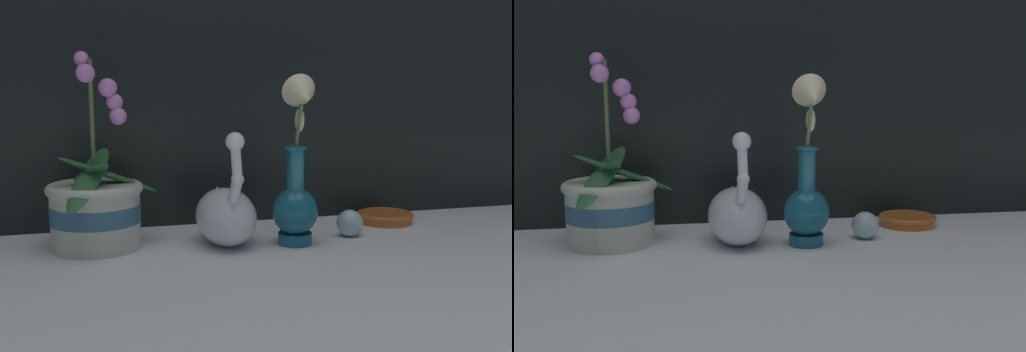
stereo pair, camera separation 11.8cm
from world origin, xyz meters
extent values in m
plane|color=white|center=(0.00, 0.00, 0.00)|extent=(2.80, 2.80, 0.00)
cylinder|color=beige|center=(-0.30, 0.15, 0.06)|extent=(0.16, 0.16, 0.12)
cylinder|color=#386689|center=(-0.30, 0.15, 0.07)|extent=(0.17, 0.17, 0.03)
torus|color=beige|center=(-0.30, 0.15, 0.11)|extent=(0.18, 0.18, 0.02)
cylinder|color=#4C6B3D|center=(-0.30, 0.15, 0.24)|extent=(0.01, 0.02, 0.23)
ellipsoid|color=#2D6038|center=(-0.27, 0.16, 0.14)|extent=(0.20, 0.09, 0.09)
ellipsoid|color=#2D6038|center=(-0.31, 0.18, 0.14)|extent=(0.10, 0.20, 0.07)
ellipsoid|color=#2D6038|center=(-0.31, 0.12, 0.14)|extent=(0.11, 0.20, 0.10)
sphere|color=#C67AD1|center=(-0.31, 0.15, 0.35)|extent=(0.03, 0.03, 0.03)
sphere|color=#C67AD1|center=(-0.31, 0.13, 0.32)|extent=(0.03, 0.03, 0.03)
sphere|color=#C67AD1|center=(-0.27, 0.14, 0.30)|extent=(0.03, 0.03, 0.03)
sphere|color=#C67AD1|center=(-0.26, 0.14, 0.27)|extent=(0.03, 0.03, 0.03)
sphere|color=#C67AD1|center=(-0.25, 0.14, 0.25)|extent=(0.03, 0.03, 0.03)
ellipsoid|color=white|center=(-0.06, 0.11, 0.05)|extent=(0.11, 0.18, 0.11)
cone|color=white|center=(-0.06, 0.18, 0.07)|extent=(0.06, 0.08, 0.08)
cylinder|color=white|center=(-0.06, 0.04, 0.11)|extent=(0.02, 0.06, 0.07)
sphere|color=white|center=(-0.06, 0.01, 0.14)|extent=(0.02, 0.02, 0.02)
cylinder|color=white|center=(-0.06, 0.02, 0.17)|extent=(0.02, 0.04, 0.07)
sphere|color=white|center=(-0.06, 0.03, 0.20)|extent=(0.03, 0.03, 0.03)
cylinder|color=#195B75|center=(0.07, 0.08, 0.01)|extent=(0.07, 0.07, 0.02)
ellipsoid|color=#195B75|center=(0.07, 0.08, 0.06)|extent=(0.09, 0.09, 0.09)
cylinder|color=#195B75|center=(0.07, 0.08, 0.15)|extent=(0.03, 0.03, 0.08)
torus|color=#195B75|center=(0.07, 0.08, 0.19)|extent=(0.04, 0.04, 0.01)
cylinder|color=#567A47|center=(0.07, 0.06, 0.23)|extent=(0.01, 0.04, 0.08)
cone|color=beige|center=(0.07, 0.04, 0.28)|extent=(0.06, 0.07, 0.08)
ellipsoid|color=beige|center=(0.07, 0.07, 0.24)|extent=(0.02, 0.02, 0.04)
sphere|color=silver|center=(0.20, 0.10, 0.03)|extent=(0.05, 0.05, 0.05)
cylinder|color=#C66628|center=(0.32, 0.20, 0.01)|extent=(0.12, 0.12, 0.02)
torus|color=#C66628|center=(0.32, 0.20, 0.02)|extent=(0.13, 0.13, 0.01)
camera|label=1|loc=(-0.30, -0.98, 0.30)|focal=42.00mm
camera|label=2|loc=(-0.18, -1.01, 0.30)|focal=42.00mm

